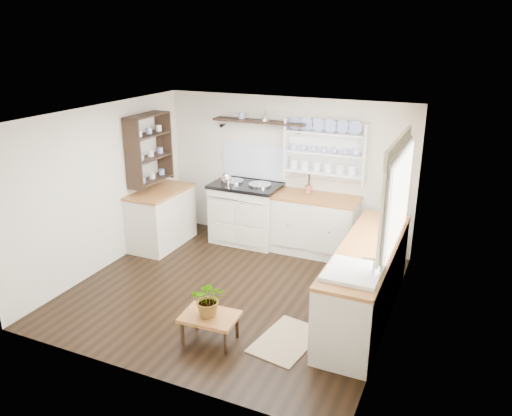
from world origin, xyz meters
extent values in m
cube|color=black|center=(0.00, 0.00, 0.00)|extent=(4.00, 3.80, 0.01)
cube|color=beige|center=(0.00, 1.90, 1.15)|extent=(4.00, 0.02, 2.30)
cube|color=beige|center=(2.00, 0.00, 1.15)|extent=(0.02, 3.80, 2.30)
cube|color=beige|center=(-2.00, 0.00, 1.15)|extent=(0.02, 3.80, 2.30)
cube|color=white|center=(0.00, 0.00, 2.30)|extent=(4.00, 3.80, 0.01)
cube|color=white|center=(1.96, 0.15, 1.50)|extent=(0.04, 1.40, 1.00)
cube|color=white|center=(1.94, 0.15, 1.50)|extent=(0.02, 1.50, 1.10)
cube|color=#F2F3C2|center=(1.92, 0.15, 2.08)|extent=(0.04, 1.55, 0.18)
cube|color=beige|center=(-0.54, 1.57, 0.46)|extent=(1.04, 0.67, 0.91)
cube|color=black|center=(-0.54, 1.57, 0.94)|extent=(1.08, 0.71, 0.05)
cylinder|color=silver|center=(-0.78, 1.57, 0.98)|extent=(0.35, 0.35, 0.03)
cylinder|color=silver|center=(-0.30, 1.57, 0.98)|extent=(0.35, 0.35, 0.03)
cylinder|color=silver|center=(-0.54, 1.19, 0.81)|extent=(0.93, 0.02, 0.02)
cube|color=beige|center=(0.60, 1.60, 0.44)|extent=(1.25, 0.60, 0.88)
cube|color=brown|center=(0.60, 1.60, 0.88)|extent=(1.27, 0.63, 0.04)
cube|color=beige|center=(1.70, 0.10, 0.44)|extent=(0.60, 2.40, 0.88)
cube|color=brown|center=(1.70, 0.10, 0.88)|extent=(0.62, 2.43, 0.04)
cube|color=white|center=(1.70, -0.65, 0.80)|extent=(0.55, 0.60, 0.28)
cylinder|color=silver|center=(1.90, -0.65, 1.00)|extent=(0.02, 0.02, 0.22)
cube|color=beige|center=(-1.70, 0.90, 0.44)|extent=(0.60, 1.10, 0.88)
cube|color=brown|center=(-1.70, 0.90, 0.88)|extent=(0.62, 1.13, 0.04)
cube|color=white|center=(0.65, 1.88, 1.55)|extent=(1.20, 0.03, 0.90)
cube|color=white|center=(0.65, 1.79, 1.55)|extent=(1.20, 0.22, 0.02)
cylinder|color=navy|center=(0.65, 1.80, 1.82)|extent=(0.20, 0.02, 0.20)
cube|color=black|center=(-0.40, 1.77, 1.92)|extent=(1.50, 0.24, 0.04)
cone|color=black|center=(-1.05, 1.84, 1.81)|extent=(0.06, 0.20, 0.06)
cone|color=black|center=(0.25, 1.84, 1.81)|extent=(0.06, 0.20, 0.06)
cube|color=black|center=(-1.84, 0.90, 1.55)|extent=(0.28, 0.80, 1.05)
cylinder|color=brown|center=(0.44, 1.68, 0.97)|extent=(0.10, 0.10, 0.12)
cube|color=brown|center=(0.29, -1.13, 0.31)|extent=(0.63, 0.47, 0.04)
cylinder|color=black|center=(0.05, -1.31, 0.14)|extent=(0.04, 0.04, 0.29)
cylinder|color=black|center=(0.03, -0.98, 0.14)|extent=(0.04, 0.04, 0.29)
cylinder|color=black|center=(0.55, -1.28, 0.14)|extent=(0.04, 0.04, 0.29)
cylinder|color=black|center=(0.53, -0.95, 0.14)|extent=(0.04, 0.04, 0.29)
imported|color=#3F7233|center=(0.29, -1.13, 0.53)|extent=(0.46, 0.43, 0.41)
cube|color=#786246|center=(1.05, -0.79, 0.01)|extent=(0.68, 0.93, 0.02)
camera|label=1|loc=(2.65, -5.20, 3.22)|focal=35.00mm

